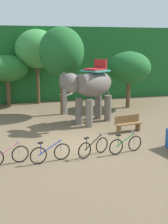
{
  "coord_description": "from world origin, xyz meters",
  "views": [
    {
      "loc": [
        -3.13,
        -12.69,
        4.66
      ],
      "look_at": [
        0.48,
        1.0,
        1.3
      ],
      "focal_mm": 46.05,
      "sensor_mm": 36.0,
      "label": 1
    }
  ],
  "objects_px": {
    "tree_center_left": "(62,52)",
    "bike_pink": "(8,156)",
    "bike_blue": "(50,153)",
    "tree_center": "(7,69)",
    "bike_black": "(93,147)",
    "elephant": "(90,87)",
    "bike_green": "(126,144)",
    "wooden_bench": "(128,123)",
    "tree_far_right": "(37,49)",
    "tree_right": "(129,68)"
  },
  "relations": [
    {
      "from": "tree_far_right",
      "to": "bike_black",
      "type": "xyz_separation_m",
      "value": [
        1.1,
        -11.73,
        -3.89
      ]
    },
    {
      "from": "bike_black",
      "to": "tree_center_left",
      "type": "bearing_deg",
      "value": 89.21
    },
    {
      "from": "bike_blue",
      "to": "bike_green",
      "type": "bearing_deg",
      "value": 2.72
    },
    {
      "from": "tree_center_left",
      "to": "elephant",
      "type": "distance_m",
      "value": 3.56
    },
    {
      "from": "tree_center",
      "to": "bike_black",
      "type": "distance_m",
      "value": 12.52
    },
    {
      "from": "bike_black",
      "to": "bike_green",
      "type": "distance_m",
      "value": 1.46
    },
    {
      "from": "tree_far_right",
      "to": "tree_center_left",
      "type": "height_order",
      "value": "tree_far_right"
    },
    {
      "from": "tree_far_right",
      "to": "bike_pink",
      "type": "relative_size",
      "value": 3.46
    },
    {
      "from": "tree_center_left",
      "to": "tree_right",
      "type": "bearing_deg",
      "value": 9.24
    },
    {
      "from": "elephant",
      "to": "bike_black",
      "type": "height_order",
      "value": "elephant"
    },
    {
      "from": "bike_pink",
      "to": "wooden_bench",
      "type": "height_order",
      "value": "bike_pink"
    },
    {
      "from": "bike_blue",
      "to": "bike_black",
      "type": "distance_m",
      "value": 1.89
    },
    {
      "from": "tree_center_left",
      "to": "bike_pink",
      "type": "bearing_deg",
      "value": -115.18
    },
    {
      "from": "tree_right",
      "to": "wooden_bench",
      "type": "distance_m",
      "value": 6.64
    },
    {
      "from": "bike_green",
      "to": "tree_right",
      "type": "bearing_deg",
      "value": 66.2
    },
    {
      "from": "elephant",
      "to": "bike_green",
      "type": "distance_m",
      "value": 5.32
    },
    {
      "from": "tree_center_left",
      "to": "bike_black",
      "type": "xyz_separation_m",
      "value": [
        -0.11,
        -7.7,
        -3.76
      ]
    },
    {
      "from": "bike_pink",
      "to": "wooden_bench",
      "type": "xyz_separation_m",
      "value": [
        6.35,
        2.93,
        0.09
      ]
    },
    {
      "from": "bike_blue",
      "to": "wooden_bench",
      "type": "xyz_separation_m",
      "value": [
        4.69,
        3.08,
        0.09
      ]
    },
    {
      "from": "elephant",
      "to": "bike_black",
      "type": "xyz_separation_m",
      "value": [
        -1.27,
        -4.96,
        -1.82
      ]
    },
    {
      "from": "tree_center_left",
      "to": "bike_green",
      "type": "relative_size",
      "value": 3.44
    },
    {
      "from": "tree_far_right",
      "to": "wooden_bench",
      "type": "height_order",
      "value": "tree_far_right"
    },
    {
      "from": "elephant",
      "to": "bike_green",
      "type": "height_order",
      "value": "elephant"
    },
    {
      "from": "tree_right",
      "to": "bike_blue",
      "type": "distance_m",
      "value": 11.56
    },
    {
      "from": "elephant",
      "to": "tree_center_left",
      "type": "bearing_deg",
      "value": 113.01
    },
    {
      "from": "bike_pink",
      "to": "bike_green",
      "type": "bearing_deg",
      "value": 0.17
    },
    {
      "from": "tree_center",
      "to": "bike_black",
      "type": "xyz_separation_m",
      "value": [
        3.4,
        -11.8,
        -2.44
      ]
    },
    {
      "from": "bike_blue",
      "to": "tree_right",
      "type": "bearing_deg",
      "value": 50.84
    },
    {
      "from": "bike_pink",
      "to": "bike_blue",
      "type": "xyz_separation_m",
      "value": [
        1.66,
        -0.14,
        0.0
      ]
    },
    {
      "from": "elephant",
      "to": "bike_green",
      "type": "bearing_deg",
      "value": -87.89
    },
    {
      "from": "tree_right",
      "to": "bike_black",
      "type": "relative_size",
      "value": 2.67
    },
    {
      "from": "tree_center",
      "to": "tree_center_left",
      "type": "bearing_deg",
      "value": -49.48
    },
    {
      "from": "wooden_bench",
      "to": "bike_blue",
      "type": "bearing_deg",
      "value": -146.73
    },
    {
      "from": "bike_green",
      "to": "bike_black",
      "type": "bearing_deg",
      "value": 178.3
    },
    {
      "from": "tree_center",
      "to": "tree_center_left",
      "type": "distance_m",
      "value": 5.56
    },
    {
      "from": "bike_pink",
      "to": "bike_blue",
      "type": "height_order",
      "value": "same"
    },
    {
      "from": "tree_right",
      "to": "bike_black",
      "type": "xyz_separation_m",
      "value": [
        -5.24,
        -8.53,
        -2.59
      ]
    },
    {
      "from": "bike_blue",
      "to": "wooden_bench",
      "type": "height_order",
      "value": "bike_blue"
    },
    {
      "from": "tree_far_right",
      "to": "tree_center_left",
      "type": "relative_size",
      "value": 1.0
    },
    {
      "from": "elephant",
      "to": "tree_center",
      "type": "bearing_deg",
      "value": 124.31
    },
    {
      "from": "tree_center_left",
      "to": "tree_right",
      "type": "distance_m",
      "value": 5.33
    },
    {
      "from": "bike_pink",
      "to": "elephant",
      "type": "bearing_deg",
      "value": 46.18
    },
    {
      "from": "tree_center_left",
      "to": "wooden_bench",
      "type": "height_order",
      "value": "tree_center_left"
    },
    {
      "from": "tree_center",
      "to": "bike_black",
      "type": "bearing_deg",
      "value": -73.92
    },
    {
      "from": "bike_black",
      "to": "wooden_bench",
      "type": "relative_size",
      "value": 1.01
    },
    {
      "from": "elephant",
      "to": "wooden_bench",
      "type": "xyz_separation_m",
      "value": [
        1.54,
        -2.08,
        -1.72
      ]
    },
    {
      "from": "tree_right",
      "to": "bike_blue",
      "type": "bearing_deg",
      "value": -129.16
    },
    {
      "from": "bike_blue",
      "to": "bike_green",
      "type": "relative_size",
      "value": 1.01
    },
    {
      "from": "elephant",
      "to": "bike_blue",
      "type": "height_order",
      "value": "elephant"
    },
    {
      "from": "tree_center",
      "to": "bike_green",
      "type": "relative_size",
      "value": 2.31
    }
  ]
}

